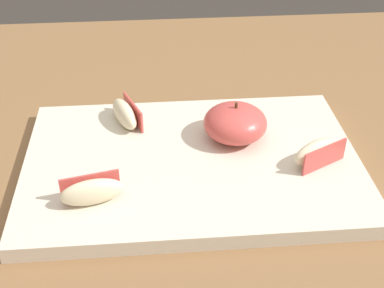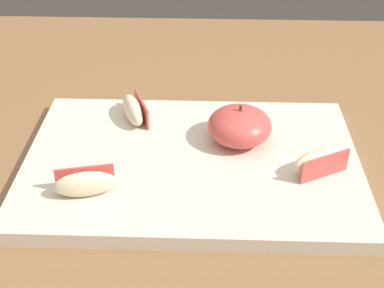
% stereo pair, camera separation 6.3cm
% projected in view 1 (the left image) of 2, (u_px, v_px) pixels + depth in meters
% --- Properties ---
extents(dining_table, '(1.47, 0.95, 0.76)m').
position_uv_depth(dining_table, '(238.00, 209.00, 0.73)').
color(dining_table, brown).
rests_on(dining_table, ground_plane).
extents(cutting_board, '(0.40, 0.27, 0.02)m').
position_uv_depth(cutting_board, '(192.00, 164.00, 0.65)').
color(cutting_board, beige).
rests_on(cutting_board, dining_table).
extents(apple_half_skin_up, '(0.08, 0.08, 0.05)m').
position_uv_depth(apple_half_skin_up, '(235.00, 123.00, 0.67)').
color(apple_half_skin_up, '#D14C47').
rests_on(apple_half_skin_up, cutting_board).
extents(apple_wedge_right, '(0.07, 0.04, 0.03)m').
position_uv_depth(apple_wedge_right, '(92.00, 191.00, 0.57)').
color(apple_wedge_right, beige).
rests_on(apple_wedge_right, cutting_board).
extents(apple_wedge_near_knife, '(0.05, 0.07, 0.03)m').
position_uv_depth(apple_wedge_near_knife, '(125.00, 114.00, 0.70)').
color(apple_wedge_near_knife, beige).
rests_on(apple_wedge_near_knife, cutting_board).
extents(apple_wedge_middle, '(0.07, 0.05, 0.03)m').
position_uv_depth(apple_wedge_middle, '(318.00, 152.00, 0.63)').
color(apple_wedge_middle, beige).
rests_on(apple_wedge_middle, cutting_board).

